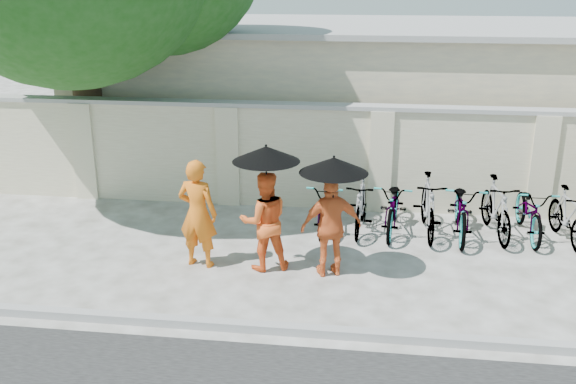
# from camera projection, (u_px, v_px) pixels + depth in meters

# --- Properties ---
(ground) EXTENTS (80.00, 80.00, 0.00)m
(ground) POSITION_uv_depth(u_px,v_px,m) (250.00, 273.00, 10.06)
(ground) COLOR silver
(kerb) EXTENTS (40.00, 0.16, 0.12)m
(kerb) POSITION_uv_depth(u_px,v_px,m) (226.00, 325.00, 8.45)
(kerb) COLOR #949494
(kerb) RESTS_ON ground
(compound_wall) EXTENTS (20.00, 0.30, 2.00)m
(compound_wall) POSITION_uv_depth(u_px,v_px,m) (329.00, 158.00, 12.62)
(compound_wall) COLOR beige
(compound_wall) RESTS_ON ground
(building_behind) EXTENTS (14.00, 6.00, 3.20)m
(building_behind) POSITION_uv_depth(u_px,v_px,m) (381.00, 95.00, 15.87)
(building_behind) COLOR beige
(building_behind) RESTS_ON ground
(monk_left) EXTENTS (0.71, 0.53, 1.76)m
(monk_left) POSITION_uv_depth(u_px,v_px,m) (198.00, 213.00, 10.06)
(monk_left) COLOR orange
(monk_left) RESTS_ON ground
(monk_center) EXTENTS (0.93, 0.82, 1.60)m
(monk_center) POSITION_uv_depth(u_px,v_px,m) (265.00, 221.00, 9.97)
(monk_center) COLOR orange
(monk_center) RESTS_ON ground
(parasol_center) EXTENTS (1.02, 1.02, 1.12)m
(parasol_center) POSITION_uv_depth(u_px,v_px,m) (266.00, 154.00, 9.53)
(parasol_center) COLOR black
(parasol_center) RESTS_ON ground
(monk_right) EXTENTS (1.01, 0.67, 1.60)m
(monk_right) POSITION_uv_depth(u_px,v_px,m) (331.00, 226.00, 9.76)
(monk_right) COLOR orange
(monk_right) RESTS_ON ground
(parasol_right) EXTENTS (1.02, 1.02, 1.01)m
(parasol_right) POSITION_uv_depth(u_px,v_px,m) (334.00, 165.00, 9.36)
(parasol_right) COLOR black
(parasol_right) RESTS_ON ground
(bike_0) EXTENTS (0.75, 1.86, 0.96)m
(bike_0) POSITION_uv_depth(u_px,v_px,m) (328.00, 204.00, 11.63)
(bike_0) COLOR #989898
(bike_0) RESTS_ON ground
(bike_1) EXTENTS (0.59, 1.68, 0.99)m
(bike_1) POSITION_uv_depth(u_px,v_px,m) (361.00, 205.00, 11.53)
(bike_1) COLOR #989898
(bike_1) RESTS_ON ground
(bike_2) EXTENTS (0.85, 1.93, 0.98)m
(bike_2) POSITION_uv_depth(u_px,v_px,m) (394.00, 206.00, 11.53)
(bike_2) COLOR #989898
(bike_2) RESTS_ON ground
(bike_3) EXTENTS (0.56, 1.81, 1.08)m
(bike_3) POSITION_uv_depth(u_px,v_px,m) (428.00, 206.00, 11.37)
(bike_3) COLOR #989898
(bike_3) RESTS_ON ground
(bike_4) EXTENTS (0.80, 2.00, 1.03)m
(bike_4) POSITION_uv_depth(u_px,v_px,m) (462.00, 208.00, 11.33)
(bike_4) COLOR #989898
(bike_4) RESTS_ON ground
(bike_5) EXTENTS (0.69, 1.79, 1.05)m
(bike_5) POSITION_uv_depth(u_px,v_px,m) (496.00, 208.00, 11.31)
(bike_5) COLOR #989898
(bike_5) RESTS_ON ground
(bike_6) EXTENTS (0.65, 1.83, 0.96)m
(bike_6) POSITION_uv_depth(u_px,v_px,m) (530.00, 211.00, 11.31)
(bike_6) COLOR #989898
(bike_6) RESTS_ON ground
(bike_7) EXTENTS (0.66, 1.64, 0.96)m
(bike_7) POSITION_uv_depth(u_px,v_px,m) (568.00, 216.00, 11.06)
(bike_7) COLOR #989898
(bike_7) RESTS_ON ground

